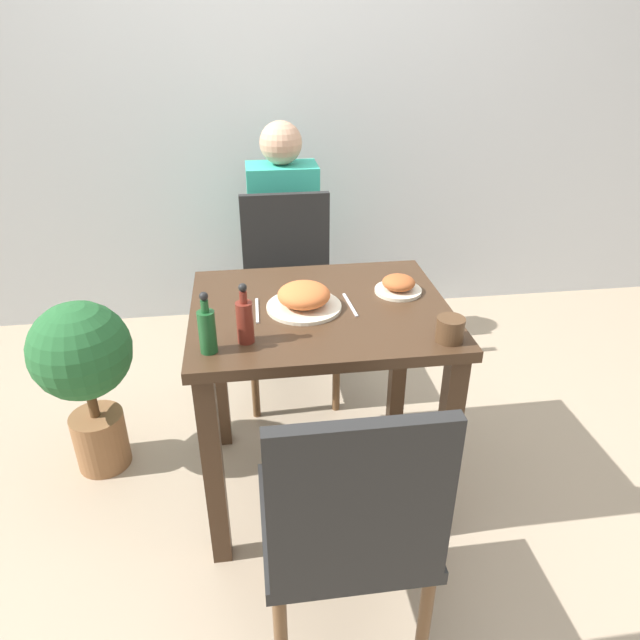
{
  "coord_description": "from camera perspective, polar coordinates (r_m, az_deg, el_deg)",
  "views": [
    {
      "loc": [
        -0.22,
        -1.64,
        1.59
      ],
      "look_at": [
        0.0,
        0.0,
        0.71
      ],
      "focal_mm": 32.0,
      "sensor_mm": 36.0,
      "label": 1
    }
  ],
  "objects": [
    {
      "name": "side_plate",
      "position": [
        1.95,
        7.85,
        3.47
      ],
      "size": [
        0.16,
        0.16,
        0.06
      ],
      "color": "beige",
      "rests_on": "dining_table"
    },
    {
      "name": "food_plate",
      "position": [
        1.82,
        -1.62,
        2.23
      ],
      "size": [
        0.24,
        0.24,
        0.08
      ],
      "color": "beige",
      "rests_on": "dining_table"
    },
    {
      "name": "person_figure",
      "position": [
        2.91,
        -3.63,
        7.77
      ],
      "size": [
        0.34,
        0.22,
        1.17
      ],
      "color": "#2D3347",
      "rests_on": "ground_plane"
    },
    {
      "name": "potted_plant_left",
      "position": [
        2.26,
        -22.52,
        -4.34
      ],
      "size": [
        0.36,
        0.36,
        0.71
      ],
      "color": "brown",
      "rests_on": "ground_plane"
    },
    {
      "name": "dining_table",
      "position": [
        1.92,
        0.0,
        -2.51
      ],
      "size": [
        0.83,
        0.69,
        0.76
      ],
      "color": "#3D2819",
      "rests_on": "ground_plane"
    },
    {
      "name": "chair_far",
      "position": [
        2.59,
        -3.14,
        3.46
      ],
      "size": [
        0.42,
        0.42,
        0.91
      ],
      "color": "black",
      "rests_on": "ground_plane"
    },
    {
      "name": "drink_cup",
      "position": [
        1.68,
        12.88,
        -0.91
      ],
      "size": [
        0.08,
        0.08,
        0.07
      ],
      "color": "#4C331E",
      "rests_on": "dining_table"
    },
    {
      "name": "wall_back",
      "position": [
        3.17,
        -4.04,
        22.8
      ],
      "size": [
        8.0,
        0.05,
        2.6
      ],
      "color": "silver",
      "rests_on": "ground_plane"
    },
    {
      "name": "ground_plane",
      "position": [
        2.29,
        0.0,
        -15.82
      ],
      "size": [
        16.0,
        16.0,
        0.0
      ],
      "primitive_type": "plane",
      "color": "tan"
    },
    {
      "name": "condiment_bottle",
      "position": [
        1.6,
        -11.23,
        -0.9
      ],
      "size": [
        0.05,
        0.05,
        0.18
      ],
      "color": "#194C23",
      "rests_on": "dining_table"
    },
    {
      "name": "fork_utensil",
      "position": [
        1.83,
        -6.31,
        0.95
      ],
      "size": [
        0.01,
        0.17,
        0.0
      ],
      "rotation": [
        0.0,
        0.0,
        1.55
      ],
      "color": "silver",
      "rests_on": "dining_table"
    },
    {
      "name": "sauce_bottle",
      "position": [
        1.63,
        -7.52,
        0.03
      ],
      "size": [
        0.05,
        0.05,
        0.18
      ],
      "color": "maroon",
      "rests_on": "dining_table"
    },
    {
      "name": "spoon_utensil",
      "position": [
        1.86,
        3.03,
        1.53
      ],
      "size": [
        0.02,
        0.16,
        0.0
      ],
      "rotation": [
        0.0,
        0.0,
        1.65
      ],
      "color": "silver",
      "rests_on": "dining_table"
    },
    {
      "name": "chair_near",
      "position": [
        1.46,
        2.91,
        -19.62
      ],
      "size": [
        0.42,
        0.42,
        0.91
      ],
      "rotation": [
        0.0,
        0.0,
        3.14
      ],
      "color": "black",
      "rests_on": "ground_plane"
    }
  ]
}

